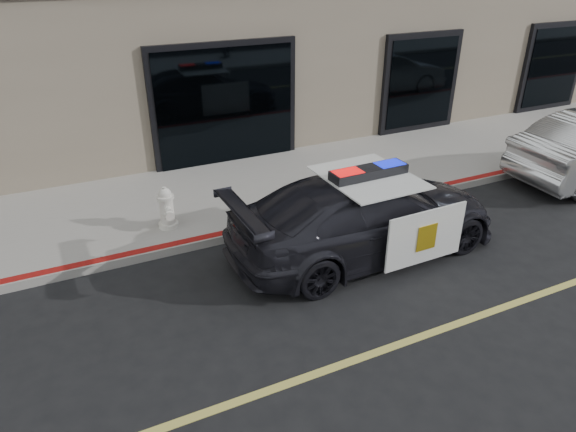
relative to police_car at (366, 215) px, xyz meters
name	(u,v)px	position (x,y,z in m)	size (l,w,h in m)	color
ground	(463,322)	(0.23, -2.22, -0.69)	(120.00, 120.00, 0.00)	black
sidewalk_n	(297,181)	(0.23, 3.03, -0.62)	(60.00, 3.50, 0.15)	gray
police_car	(366,215)	(0.00, 0.00, 0.00)	(2.26, 4.79, 1.54)	black
fire_hydrant	(167,209)	(-2.87, 2.01, -0.18)	(0.35, 0.49, 0.78)	white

